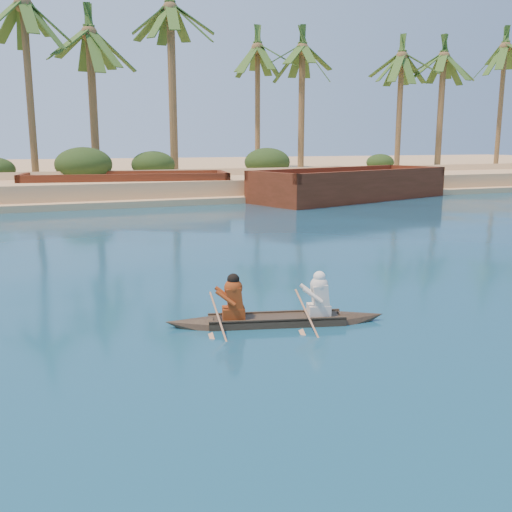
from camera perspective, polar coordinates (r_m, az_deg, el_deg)
name	(u,v)px	position (r m, az deg, el deg)	size (l,w,h in m)	color
ground	(189,344)	(10.49, -6.69, -8.77)	(160.00, 160.00, 0.00)	navy
sandy_embankment	(60,175)	(56.57, -19.03, 7.65)	(150.00, 51.00, 1.50)	tan
palm_grove	(61,79)	(44.83, -18.93, 16.42)	(110.00, 14.00, 16.00)	#2B4F1C
shrub_cluster	(70,177)	(41.19, -18.08, 7.48)	(100.00, 6.00, 2.40)	#1F3312
canoe	(276,313)	(11.45, 2.06, -5.71)	(4.45, 1.67, 1.22)	#3B3020
barge_mid	(127,189)	(36.30, -12.73, 6.54)	(12.75, 6.07, 2.04)	maroon
barge_right	(351,187)	(36.82, 9.47, 6.85)	(14.31, 8.43, 2.26)	maroon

